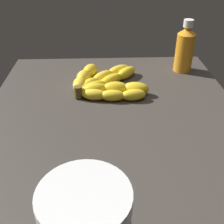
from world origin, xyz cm
name	(u,v)px	position (x,y,z in cm)	size (l,w,h in cm)	color
ground_plane	(114,133)	(0.00, 0.00, -2.24)	(78.47, 60.81, 4.49)	#38332D
banana_bunch	(104,83)	(17.47, 1.87, 1.64)	(19.68, 20.32, 3.75)	yellow
honey_bottle	(185,49)	(28.33, -22.20, 6.93)	(5.35, 5.35, 15.33)	orange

